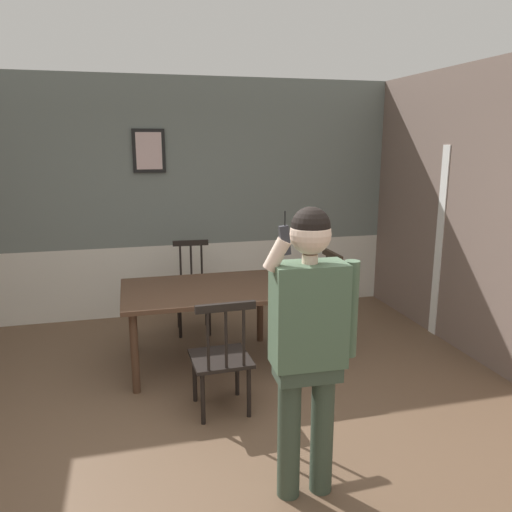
# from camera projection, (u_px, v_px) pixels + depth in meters

# --- Properties ---
(ground_plane) EXTENTS (6.83, 6.83, 0.00)m
(ground_plane) POSITION_uv_depth(u_px,v_px,m) (207.00, 455.00, 3.50)
(ground_plane) COLOR brown
(room_back_partition) EXTENTS (5.81, 0.17, 2.89)m
(room_back_partition) POSITION_uv_depth(u_px,v_px,m) (165.00, 203.00, 6.12)
(room_back_partition) COLOR slate
(room_back_partition) RESTS_ON ground_plane
(dining_table) EXTENTS (1.54, 1.07, 0.77)m
(dining_table) POSITION_uv_depth(u_px,v_px,m) (204.00, 297.00, 4.78)
(dining_table) COLOR #4C3323
(dining_table) RESTS_ON ground_plane
(chair_near_window) EXTENTS (0.48, 0.48, 0.97)m
(chair_near_window) POSITION_uv_depth(u_px,v_px,m) (222.00, 357.00, 3.96)
(chair_near_window) COLOR black
(chair_near_window) RESTS_ON ground_plane
(chair_by_doorway) EXTENTS (0.43, 0.43, 1.05)m
(chair_by_doorway) POSITION_uv_depth(u_px,v_px,m) (317.00, 307.00, 5.10)
(chair_by_doorway) COLOR #2D2319
(chair_by_doorway) RESTS_ON ground_plane
(chair_at_table_head) EXTENTS (0.43, 0.43, 1.03)m
(chair_at_table_head) POSITION_uv_depth(u_px,v_px,m) (193.00, 290.00, 5.70)
(chair_at_table_head) COLOR black
(chair_at_table_head) RESTS_ON ground_plane
(person_figure) EXTENTS (0.58, 0.24, 1.79)m
(person_figure) POSITION_uv_depth(u_px,v_px,m) (309.00, 334.00, 2.90)
(person_figure) COLOR #3A493A
(person_figure) RESTS_ON ground_plane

